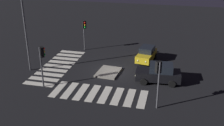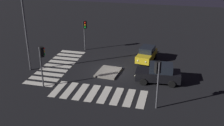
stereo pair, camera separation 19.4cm
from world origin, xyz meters
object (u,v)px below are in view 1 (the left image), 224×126
Objects in this scene: car_black at (159,73)px; traffic_light_north at (158,73)px; traffic_island at (108,72)px; car_yellow at (147,54)px; traffic_light_south at (84,28)px; traffic_light_east at (42,57)px; street_lamp at (24,20)px.

traffic_light_north reaches higher than car_black.
traffic_island is 5.72m from car_yellow.
traffic_light_south is 10.58m from traffic_light_east.
traffic_light_north is at bearing -0.33° from traffic_light_south.
street_lamp is (7.45, -3.81, 2.59)m from traffic_light_south.
car_yellow is (-4.44, 3.53, 0.74)m from traffic_island.
traffic_light_south is (-7.05, -10.10, 2.04)m from car_black.
car_yellow is (-5.33, -1.84, -0.12)m from car_black.
traffic_island is 8.51m from traffic_light_north.
street_lamp reaches higher than traffic_island.
car_yellow is 0.49× the size of street_lamp.
traffic_island is 0.70× the size of car_black.
car_black is 14.67m from street_lamp.
traffic_island is 0.38× the size of street_lamp.
traffic_light_north is 0.50× the size of street_lamp.
traffic_light_south is (-6.16, -4.73, 2.90)m from traffic_island.
street_lamp is at bearing 95.24° from traffic_light_east.
traffic_island is at bearing -29.87° from car_yellow.
street_lamp reaches higher than traffic_light_south.
car_yellow is at bearing -29.37° from traffic_light_north.
traffic_light_south is at bearing 0.31° from traffic_light_north.
traffic_light_east is at bearing 42.64° from traffic_light_north.
traffic_light_east reaches higher than car_yellow.
traffic_light_south is (-1.72, -8.26, 2.16)m from car_yellow.
street_lamp is (-4.39, -14.09, 2.43)m from traffic_light_north.
car_yellow is 0.98× the size of traffic_light_north.
traffic_light_north is 14.96m from street_lamp.
car_black is at bearing -23.05° from traffic_light_east.
traffic_island is 8.29m from traffic_light_south.
street_lamp reaches higher than traffic_light_north.
traffic_island is 0.80× the size of traffic_light_south.
car_yellow is 12.66m from traffic_light_east.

